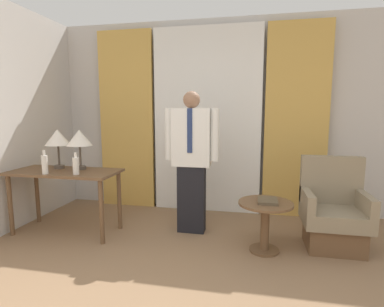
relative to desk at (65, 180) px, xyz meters
The scene contains 13 objects.
wall_back 2.08m from the desk, 40.01° to the left, with size 10.00×0.06×2.70m.
curtain_sheer_center 1.99m from the desk, 36.97° to the left, with size 1.51×0.06×2.58m.
curtain_drape_left 1.34m from the desk, 75.18° to the left, with size 0.82×0.06×2.58m.
curtain_drape_right 3.00m from the desk, 22.68° to the left, with size 0.82×0.06×2.58m.
desk is the anchor object (origin of this frame).
table_lamp_left 0.51m from the desk, 141.52° to the left, with size 0.29×0.29×0.47m.
table_lamp_right 0.51m from the desk, 38.48° to the left, with size 0.29×0.29×0.47m.
bottle_near_edge 0.37m from the desk, 32.34° to the right, with size 0.07×0.07×0.24m.
bottle_by_lamp 0.31m from the desk, 114.88° to the right, with size 0.07×0.07×0.27m.
person 1.51m from the desk, 12.38° to the left, with size 0.64×0.21×1.66m.
armchair 3.02m from the desk, ahead, with size 0.63×0.55×0.95m.
side_table 2.31m from the desk, ahead, with size 0.55×0.55×0.52m.
book 2.31m from the desk, ahead, with size 0.19×0.24×0.03m.
Camera 1 is at (0.64, -1.34, 1.43)m, focal length 28.00 mm.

